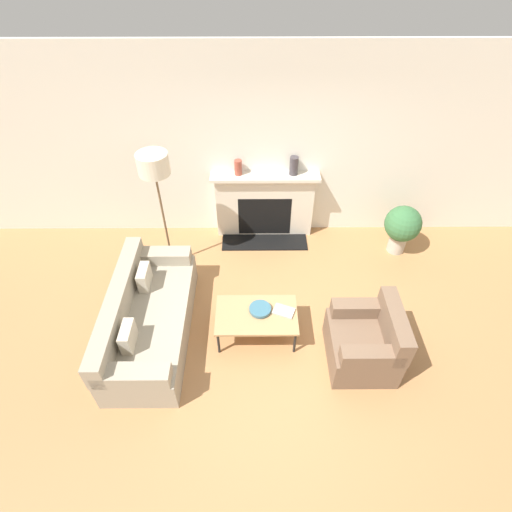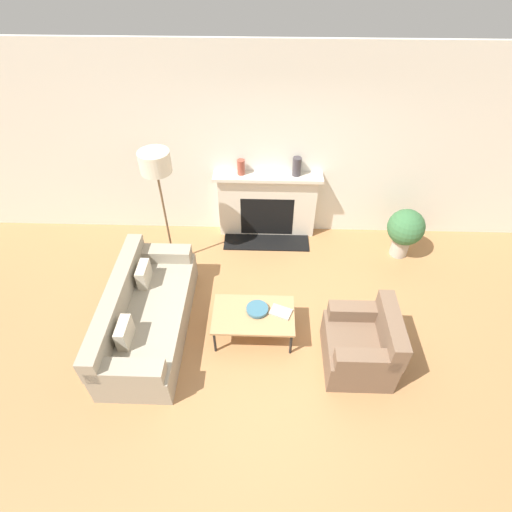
{
  "view_description": "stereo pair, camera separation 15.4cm",
  "coord_description": "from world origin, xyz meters",
  "px_view_note": "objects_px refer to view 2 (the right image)",
  "views": [
    {
      "loc": [
        -0.4,
        -2.78,
        4.24
      ],
      "look_at": [
        -0.38,
        1.28,
        0.45
      ],
      "focal_mm": 28.0,
      "sensor_mm": 36.0,
      "label": 1
    },
    {
      "loc": [
        -0.25,
        -2.78,
        4.24
      ],
      "look_at": [
        -0.38,
        1.28,
        0.45
      ],
      "focal_mm": 28.0,
      "sensor_mm": 36.0,
      "label": 2
    }
  ],
  "objects_px": {
    "fireplace": "(267,206)",
    "mantel_vase_center_left": "(297,166)",
    "couch": "(145,315)",
    "book": "(281,312)",
    "bowl": "(257,309)",
    "mantel_vase_left": "(241,167)",
    "floor_lamp": "(157,172)",
    "coffee_table": "(253,316)",
    "potted_plant": "(405,229)",
    "armchair_near": "(362,346)"
  },
  "relations": [
    {
      "from": "mantel_vase_left",
      "to": "armchair_near",
      "type": "bearing_deg",
      "value": -57.81
    },
    {
      "from": "fireplace",
      "to": "armchair_near",
      "type": "height_order",
      "value": "fireplace"
    },
    {
      "from": "fireplace",
      "to": "potted_plant",
      "type": "bearing_deg",
      "value": -12.54
    },
    {
      "from": "armchair_near",
      "to": "book",
      "type": "bearing_deg",
      "value": -112.84
    },
    {
      "from": "bowl",
      "to": "couch",
      "type": "bearing_deg",
      "value": -178.99
    },
    {
      "from": "potted_plant",
      "to": "mantel_vase_left",
      "type": "bearing_deg",
      "value": 169.1
    },
    {
      "from": "fireplace",
      "to": "mantel_vase_center_left",
      "type": "bearing_deg",
      "value": 2.02
    },
    {
      "from": "coffee_table",
      "to": "book",
      "type": "distance_m",
      "value": 0.34
    },
    {
      "from": "mantel_vase_center_left",
      "to": "potted_plant",
      "type": "xyz_separation_m",
      "value": [
        1.64,
        -0.47,
        -0.75
      ]
    },
    {
      "from": "armchair_near",
      "to": "bowl",
      "type": "distance_m",
      "value": 1.31
    },
    {
      "from": "bowl",
      "to": "mantel_vase_center_left",
      "type": "bearing_deg",
      "value": 75.7
    },
    {
      "from": "floor_lamp",
      "to": "potted_plant",
      "type": "relative_size",
      "value": 2.3
    },
    {
      "from": "book",
      "to": "mantel_vase_left",
      "type": "height_order",
      "value": "mantel_vase_left"
    },
    {
      "from": "fireplace",
      "to": "mantel_vase_center_left",
      "type": "height_order",
      "value": "mantel_vase_center_left"
    },
    {
      "from": "book",
      "to": "mantel_vase_left",
      "type": "xyz_separation_m",
      "value": [
        -0.59,
        2.04,
        0.8
      ]
    },
    {
      "from": "coffee_table",
      "to": "mantel_vase_center_left",
      "type": "height_order",
      "value": "mantel_vase_center_left"
    },
    {
      "from": "couch",
      "to": "mantel_vase_center_left",
      "type": "xyz_separation_m",
      "value": [
        1.92,
        2.05,
        0.95
      ]
    },
    {
      "from": "fireplace",
      "to": "mantel_vase_left",
      "type": "distance_m",
      "value": 0.78
    },
    {
      "from": "book",
      "to": "mantel_vase_center_left",
      "type": "xyz_separation_m",
      "value": [
        0.23,
        2.04,
        0.83
      ]
    },
    {
      "from": "floor_lamp",
      "to": "mantel_vase_center_left",
      "type": "distance_m",
      "value": 2.01
    },
    {
      "from": "couch",
      "to": "coffee_table",
      "type": "height_order",
      "value": "couch"
    },
    {
      "from": "floor_lamp",
      "to": "mantel_vase_left",
      "type": "relative_size",
      "value": 8.05
    },
    {
      "from": "mantel_vase_left",
      "to": "mantel_vase_center_left",
      "type": "height_order",
      "value": "mantel_vase_center_left"
    },
    {
      "from": "armchair_near",
      "to": "mantel_vase_center_left",
      "type": "distance_m",
      "value": 2.7
    },
    {
      "from": "book",
      "to": "fireplace",
      "type": "bearing_deg",
      "value": 117.06
    },
    {
      "from": "fireplace",
      "to": "floor_lamp",
      "type": "bearing_deg",
      "value": -153.01
    },
    {
      "from": "couch",
      "to": "mantel_vase_center_left",
      "type": "height_order",
      "value": "mantel_vase_center_left"
    },
    {
      "from": "fireplace",
      "to": "coffee_table",
      "type": "relative_size",
      "value": 1.63
    },
    {
      "from": "floor_lamp",
      "to": "potted_plant",
      "type": "height_order",
      "value": "floor_lamp"
    },
    {
      "from": "floor_lamp",
      "to": "potted_plant",
      "type": "distance_m",
      "value": 3.65
    },
    {
      "from": "mantel_vase_center_left",
      "to": "floor_lamp",
      "type": "bearing_deg",
      "value": -158.11
    },
    {
      "from": "coffee_table",
      "to": "floor_lamp",
      "type": "xyz_separation_m",
      "value": [
        -1.28,
        1.33,
        1.18
      ]
    },
    {
      "from": "armchair_near",
      "to": "mantel_vase_left",
      "type": "xyz_separation_m",
      "value": [
        -1.53,
        2.44,
        0.89
      ]
    },
    {
      "from": "fireplace",
      "to": "couch",
      "type": "height_order",
      "value": "fireplace"
    },
    {
      "from": "mantel_vase_center_left",
      "to": "potted_plant",
      "type": "distance_m",
      "value": 1.87
    },
    {
      "from": "coffee_table",
      "to": "mantel_vase_left",
      "type": "relative_size",
      "value": 4.39
    },
    {
      "from": "couch",
      "to": "book",
      "type": "height_order",
      "value": "couch"
    },
    {
      "from": "fireplace",
      "to": "floor_lamp",
      "type": "relative_size",
      "value": 0.89
    },
    {
      "from": "couch",
      "to": "bowl",
      "type": "height_order",
      "value": "couch"
    },
    {
      "from": "couch",
      "to": "potted_plant",
      "type": "bearing_deg",
      "value": -66.19
    },
    {
      "from": "armchair_near",
      "to": "mantel_vase_left",
      "type": "distance_m",
      "value": 3.01
    },
    {
      "from": "armchair_near",
      "to": "bowl",
      "type": "height_order",
      "value": "armchair_near"
    },
    {
      "from": "floor_lamp",
      "to": "coffee_table",
      "type": "bearing_deg",
      "value": -46.22
    },
    {
      "from": "bowl",
      "to": "mantel_vase_left",
      "type": "xyz_separation_m",
      "value": [
        -0.3,
        2.02,
        0.78
      ]
    },
    {
      "from": "book",
      "to": "mantel_vase_left",
      "type": "distance_m",
      "value": 2.27
    },
    {
      "from": "couch",
      "to": "floor_lamp",
      "type": "xyz_separation_m",
      "value": [
        0.08,
        1.31,
        1.26
      ]
    },
    {
      "from": "armchair_near",
      "to": "mantel_vase_left",
      "type": "relative_size",
      "value": 3.69
    },
    {
      "from": "fireplace",
      "to": "floor_lamp",
      "type": "height_order",
      "value": "floor_lamp"
    },
    {
      "from": "bowl",
      "to": "potted_plant",
      "type": "xyz_separation_m",
      "value": [
        2.16,
        1.55,
        0.05
      ]
    },
    {
      "from": "book",
      "to": "potted_plant",
      "type": "height_order",
      "value": "potted_plant"
    }
  ]
}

